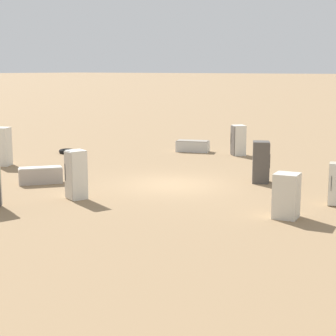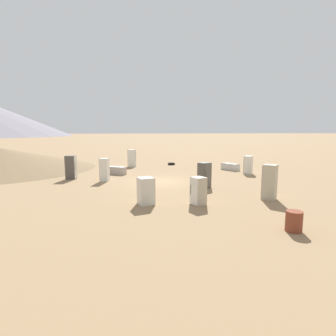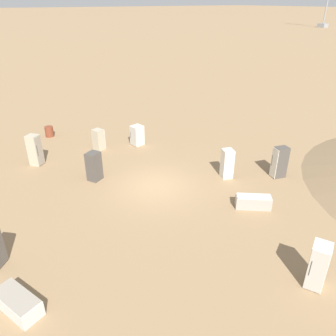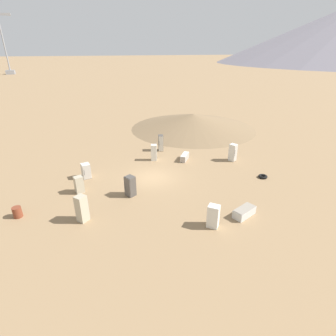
# 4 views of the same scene
# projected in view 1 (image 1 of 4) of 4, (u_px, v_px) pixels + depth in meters

# --- Properties ---
(ground_plane) EXTENTS (1000.00, 1000.00, 0.00)m
(ground_plane) POSITION_uv_depth(u_px,v_px,m) (172.00, 185.00, 22.39)
(ground_plane) COLOR #937551
(discarded_fridge_0) EXTENTS (0.76, 0.78, 1.74)m
(discarded_fridge_0) POSITION_uv_depth(u_px,v_px,m) (76.00, 175.00, 19.80)
(discarded_fridge_0) COLOR silver
(discarded_fridge_0) RESTS_ON ground_plane
(discarded_fridge_2) EXTENTS (0.85, 0.88, 1.40)m
(discarded_fridge_2) POSITION_uv_depth(u_px,v_px,m) (287.00, 196.00, 17.30)
(discarded_fridge_2) COLOR beige
(discarded_fridge_2) RESTS_ON ground_plane
(discarded_fridge_3) EXTENTS (1.50, 1.70, 0.68)m
(discarded_fridge_3) POSITION_uv_depth(u_px,v_px,m) (41.00, 175.00, 22.54)
(discarded_fridge_3) COLOR #A89E93
(discarded_fridge_3) RESTS_ON ground_plane
(discarded_fridge_4) EXTENTS (0.98, 0.97, 1.61)m
(discarded_fridge_4) POSITION_uv_depth(u_px,v_px,m) (238.00, 140.00, 29.88)
(discarded_fridge_4) COLOR silver
(discarded_fridge_4) RESTS_ON ground_plane
(discarded_fridge_5) EXTENTS (1.95, 1.37, 0.63)m
(discarded_fridge_5) POSITION_uv_depth(u_px,v_px,m) (193.00, 146.00, 31.26)
(discarded_fridge_5) COLOR silver
(discarded_fridge_5) RESTS_ON ground_plane
(discarded_fridge_6) EXTENTS (0.92, 0.93, 1.68)m
(discarded_fridge_6) POSITION_uv_depth(u_px,v_px,m) (261.00, 162.00, 22.67)
(discarded_fridge_6) COLOR #4C4742
(discarded_fridge_6) RESTS_ON ground_plane
(discarded_fridge_8) EXTENTS (0.85, 0.90, 1.83)m
(discarded_fridge_8) POSITION_uv_depth(u_px,v_px,m) (3.00, 147.00, 26.67)
(discarded_fridge_8) COLOR silver
(discarded_fridge_8) RESTS_ON ground_plane
(scrap_tire) EXTENTS (0.83, 0.83, 0.23)m
(scrap_tire) POSITION_uv_depth(u_px,v_px,m) (67.00, 151.00, 30.66)
(scrap_tire) COLOR black
(scrap_tire) RESTS_ON ground_plane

